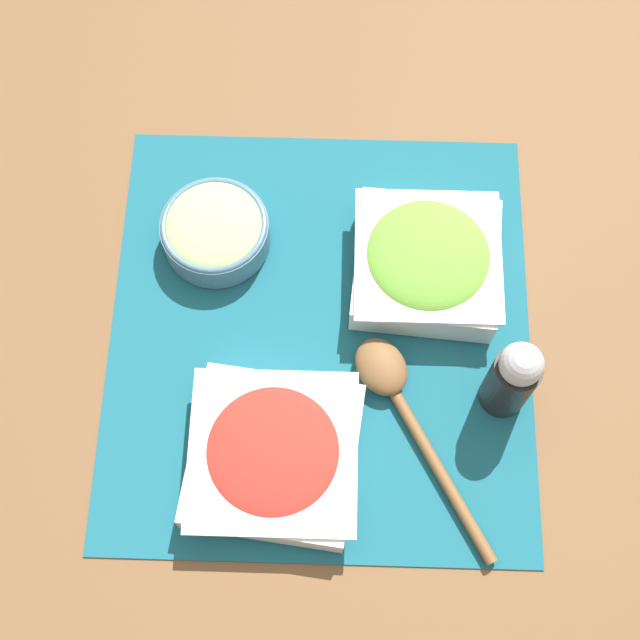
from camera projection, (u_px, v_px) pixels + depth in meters
name	position (u px, v px, depth m)	size (l,w,h in m)	color
ground_plane	(320.00, 332.00, 0.94)	(3.00, 3.00, 0.00)	brown
placemat	(320.00, 331.00, 0.94)	(0.48, 0.44, 0.00)	#195B6B
tomato_bowl	(274.00, 454.00, 0.86)	(0.18, 0.18, 0.05)	white
lettuce_bowl	(427.00, 261.00, 0.94)	(0.16, 0.16, 0.06)	white
cucumber_bowl	(215.00, 230.00, 0.95)	(0.12, 0.12, 0.05)	slate
wooden_spoon	(395.00, 392.00, 0.90)	(0.23, 0.15, 0.03)	brown
pepper_shaker	(513.00, 378.00, 0.86)	(0.05, 0.05, 0.12)	black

